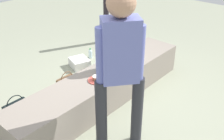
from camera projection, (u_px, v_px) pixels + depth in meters
The scene contains 11 objects.
ground_plane at pixel (104, 100), 3.80m from camera, with size 12.00×12.00×0.00m, color #969B82.
concrete_ledge at pixel (104, 87), 3.69m from camera, with size 2.89×0.56×0.44m, color gray.
child_seated at pixel (107, 56), 3.54m from camera, with size 0.28×0.33×0.48m.
adult_standing at pixel (120, 61), 2.56m from camera, with size 0.43×0.39×1.74m.
cake_plate at pixel (96, 79), 3.40m from camera, with size 0.22×0.22×0.07m.
gift_bag at pixel (104, 59), 4.63m from camera, with size 0.23×0.08×0.32m.
railing_post at pixel (106, 19), 5.43m from camera, with size 0.36×0.36×1.26m.
water_bottle_near_gift at pixel (90, 53), 4.94m from camera, with size 0.07×0.07×0.19m.
cake_box_white at pixel (79, 63), 4.64m from camera, with size 0.29×0.33×0.15m, color white.
handbag_black_leather at pixel (16, 109), 3.46m from camera, with size 0.31×0.12×0.30m.
handbag_brown_canvas at pixel (67, 84), 3.97m from camera, with size 0.29×0.14×0.31m.
Camera 1 is at (-2.26, -2.14, 2.21)m, focal length 43.00 mm.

